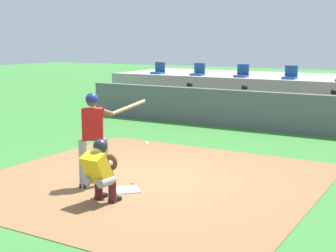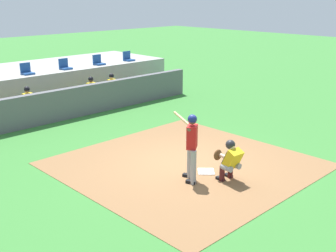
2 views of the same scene
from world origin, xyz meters
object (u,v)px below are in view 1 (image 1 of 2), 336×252
(catcher_crouched, at_px, (101,169))
(stadium_seat_3, at_px, (290,75))
(dugout_player_1, at_px, (243,103))
(stadium_seat_1, at_px, (198,72))
(dugout_player_0, at_px, (188,100))
(dugout_player_2, at_px, (332,110))
(stadium_seat_2, at_px, (242,73))
(home_plate, at_px, (127,190))
(batter_at_plate, at_px, (94,133))
(stadium_seat_0, at_px, (159,70))

(catcher_crouched, bearing_deg, stadium_seat_3, 90.04)
(dugout_player_1, xyz_separation_m, stadium_seat_1, (-2.73, 2.03, 0.86))
(dugout_player_0, bearing_deg, dugout_player_2, 0.00)
(dugout_player_1, bearing_deg, stadium_seat_2, 113.18)
(catcher_crouched, height_order, stadium_seat_1, stadium_seat_1)
(dugout_player_0, height_order, stadium_seat_2, stadium_seat_2)
(home_plate, xyz_separation_m, catcher_crouched, (0.01, -0.76, 0.58))
(dugout_player_0, relative_size, dugout_player_1, 1.00)
(dugout_player_1, distance_m, stadium_seat_3, 2.42)
(batter_at_plate, height_order, dugout_player_2, batter_at_plate)
(dugout_player_1, xyz_separation_m, dugout_player_2, (2.93, 0.00, 0.00))
(stadium_seat_3, bearing_deg, dugout_player_2, -46.28)
(dugout_player_0, relative_size, stadium_seat_2, 2.71)
(stadium_seat_1, height_order, stadium_seat_3, same)
(dugout_player_0, bearing_deg, catcher_crouched, -70.84)
(home_plate, distance_m, stadium_seat_3, 10.29)
(dugout_player_1, bearing_deg, catcher_crouched, -83.63)
(stadium_seat_1, distance_m, stadium_seat_3, 3.71)
(batter_at_plate, height_order, stadium_seat_1, stadium_seat_1)
(batter_at_plate, height_order, catcher_crouched, batter_at_plate)
(dugout_player_0, bearing_deg, stadium_seat_2, 58.85)
(batter_at_plate, bearing_deg, stadium_seat_1, 106.46)
(dugout_player_2, xyz_separation_m, stadium_seat_3, (-1.95, 2.03, 0.86))
(batter_at_plate, xyz_separation_m, dugout_player_1, (-0.30, 8.21, -0.36))
(batter_at_plate, height_order, stadium_seat_3, stadium_seat_3)
(catcher_crouched, height_order, dugout_player_2, dugout_player_2)
(dugout_player_0, height_order, stadium_seat_1, stadium_seat_1)
(batter_at_plate, relative_size, stadium_seat_1, 3.76)
(batter_at_plate, distance_m, dugout_player_1, 8.23)
(dugout_player_2, height_order, stadium_seat_3, stadium_seat_3)
(dugout_player_2, bearing_deg, dugout_player_0, 180.00)
(dugout_player_0, bearing_deg, home_plate, -69.24)
(stadium_seat_0, bearing_deg, stadium_seat_3, 0.00)
(stadium_seat_2, height_order, stadium_seat_3, same)
(catcher_crouched, xyz_separation_m, stadium_seat_1, (-3.72, 10.94, 0.93))
(home_plate, xyz_separation_m, stadium_seat_0, (-5.57, 10.18, 1.51))
(dugout_player_2, height_order, stadium_seat_0, stadium_seat_0)
(home_plate, relative_size, catcher_crouched, 0.24)
(dugout_player_2, bearing_deg, stadium_seat_1, 160.23)
(stadium_seat_0, distance_m, stadium_seat_1, 1.86)
(stadium_seat_1, bearing_deg, stadium_seat_0, 180.00)
(dugout_player_2, relative_size, stadium_seat_3, 2.71)
(catcher_crouched, distance_m, stadium_seat_2, 11.14)
(dugout_player_2, distance_m, stadium_seat_3, 2.94)
(home_plate, height_order, stadium_seat_3, stadium_seat_3)
(batter_at_plate, distance_m, stadium_seat_2, 10.33)
(home_plate, distance_m, dugout_player_1, 8.23)
(stadium_seat_2, bearing_deg, home_plate, -79.66)
(dugout_player_0, bearing_deg, dugout_player_1, 0.00)
(dugout_player_0, xyz_separation_m, stadium_seat_0, (-2.48, 2.03, 0.86))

